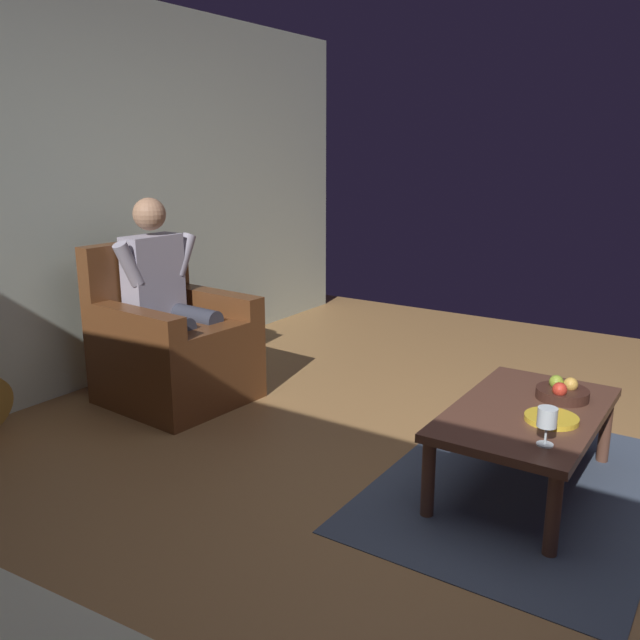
% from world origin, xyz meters
% --- Properties ---
extents(ground_plane, '(6.84, 6.84, 0.00)m').
position_xyz_m(ground_plane, '(0.00, 0.00, 0.00)').
color(ground_plane, '#996E40').
extents(wall_back, '(6.10, 0.06, 2.59)m').
position_xyz_m(wall_back, '(0.00, -2.83, 1.30)').
color(wall_back, silver).
rests_on(wall_back, ground).
extents(rug, '(1.80, 1.25, 0.01)m').
position_xyz_m(rug, '(-0.29, 0.13, 0.00)').
color(rug, '#3E495C').
rests_on(rug, ground).
extents(armchair, '(0.85, 0.89, 1.01)m').
position_xyz_m(armchair, '(-0.21, -2.14, 0.35)').
color(armchair, brown).
rests_on(armchair, ground).
extents(person_seated, '(0.64, 0.62, 1.30)m').
position_xyz_m(person_seated, '(-0.21, -2.15, 0.70)').
color(person_seated, '#9994A5').
rests_on(person_seated, ground).
extents(coffee_table, '(1.10, 0.65, 0.40)m').
position_xyz_m(coffee_table, '(-0.29, 0.13, 0.35)').
color(coffee_table, brown).
rests_on(coffee_table, ground).
extents(wine_glass_near, '(0.08, 0.08, 0.17)m').
position_xyz_m(wine_glass_near, '(0.06, 0.31, 0.52)').
color(wine_glass_near, silver).
rests_on(wine_glass_near, coffee_table).
extents(fruit_bowl, '(0.25, 0.25, 0.11)m').
position_xyz_m(fruit_bowl, '(-0.52, 0.23, 0.44)').
color(fruit_bowl, '#391F18').
rests_on(fruit_bowl, coffee_table).
extents(decorative_dish, '(0.24, 0.24, 0.02)m').
position_xyz_m(decorative_dish, '(-0.21, 0.26, 0.41)').
color(decorative_dish, gold).
rests_on(decorative_dish, coffee_table).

